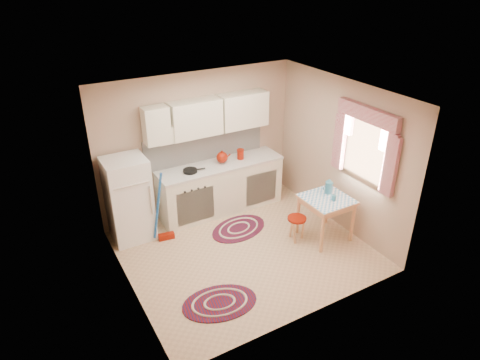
{
  "coord_description": "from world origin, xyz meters",
  "views": [
    {
      "loc": [
        -2.79,
        -4.74,
        4.08
      ],
      "look_at": [
        0.06,
        0.25,
        1.12
      ],
      "focal_mm": 32.0,
      "sensor_mm": 36.0,
      "label": 1
    }
  ],
  "objects_px": {
    "fridge": "(129,199)",
    "base_cabinets": "(221,188)",
    "table": "(325,218)",
    "stool": "(296,229)"
  },
  "relations": [
    {
      "from": "table",
      "to": "fridge",
      "type": "bearing_deg",
      "value": 150.09
    },
    {
      "from": "table",
      "to": "base_cabinets",
      "type": "bearing_deg",
      "value": 123.26
    },
    {
      "from": "fridge",
      "to": "table",
      "type": "bearing_deg",
      "value": -29.91
    },
    {
      "from": "base_cabinets",
      "to": "stool",
      "type": "bearing_deg",
      "value": -67.36
    },
    {
      "from": "stool",
      "to": "table",
      "type": "bearing_deg",
      "value": -18.95
    },
    {
      "from": "base_cabinets",
      "to": "table",
      "type": "xyz_separation_m",
      "value": [
        1.06,
        -1.62,
        -0.08
      ]
    },
    {
      "from": "fridge",
      "to": "base_cabinets",
      "type": "height_order",
      "value": "fridge"
    },
    {
      "from": "base_cabinets",
      "to": "stool",
      "type": "height_order",
      "value": "base_cabinets"
    },
    {
      "from": "fridge",
      "to": "base_cabinets",
      "type": "distance_m",
      "value": 1.69
    },
    {
      "from": "fridge",
      "to": "table",
      "type": "relative_size",
      "value": 1.94
    }
  ]
}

